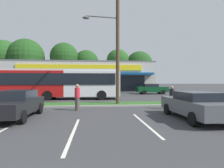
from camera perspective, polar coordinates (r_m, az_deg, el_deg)
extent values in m
cube|color=#2D5B23|center=(15.55, -8.61, -6.19)|extent=(56.00, 2.20, 0.12)
cube|color=#99968C|center=(14.34, -8.89, -6.79)|extent=(56.00, 0.24, 0.12)
cube|color=silver|center=(9.72, -28.18, -10.98)|extent=(0.12, 4.80, 0.01)
cube|color=silver|center=(7.55, -11.86, -14.36)|extent=(0.12, 4.80, 0.01)
cube|color=silver|center=(8.95, 10.06, -11.90)|extent=(0.12, 4.80, 0.01)
cube|color=#BCB7AD|center=(37.41, -9.00, 1.90)|extent=(26.18, 11.66, 5.20)
cube|color=black|center=(31.55, -9.65, 0.18)|extent=(21.99, 0.08, 2.70)
cube|color=#0F4C8C|center=(30.91, -9.75, 3.24)|extent=(24.61, 1.40, 0.35)
cube|color=yellow|center=(31.59, -9.67, 5.08)|extent=(20.94, 0.16, 0.94)
cube|color=slate|center=(37.55, -9.01, 6.09)|extent=(26.18, 11.66, 0.30)
cylinder|color=#473323|center=(50.78, -30.24, 1.48)|extent=(0.44, 0.44, 5.10)
sphere|color=#23511E|center=(51.12, -30.29, 7.48)|extent=(7.45, 7.45, 7.45)
cylinder|color=#473323|center=(48.51, -24.87, 1.25)|extent=(0.44, 0.44, 4.59)
sphere|color=#1E4719|center=(48.84, -24.92, 7.64)|extent=(8.39, 8.39, 8.39)
cylinder|color=#473323|center=(46.69, -14.49, 1.80)|extent=(0.44, 0.44, 5.37)
sphere|color=#1E4719|center=(47.06, -14.52, 8.17)|extent=(6.75, 6.75, 6.75)
cylinder|color=#473323|center=(48.23, -7.95, 1.17)|extent=(0.44, 0.44, 4.32)
sphere|color=#1E4719|center=(48.46, -7.96, 6.56)|extent=(6.39, 6.39, 6.39)
cylinder|color=#473323|center=(48.49, 1.83, 1.60)|extent=(0.44, 0.44, 5.03)
sphere|color=#23511E|center=(48.77, 1.83, 7.20)|extent=(5.98, 5.98, 5.98)
cylinder|color=#473323|center=(49.49, 8.39, 0.74)|extent=(0.44, 0.44, 3.58)
sphere|color=#1E4719|center=(49.67, 8.40, 5.88)|extent=(7.09, 7.09, 7.09)
cylinder|color=#4C3826|center=(15.61, 1.76, 11.99)|extent=(0.30, 0.30, 9.96)
cylinder|color=#59595B|center=(15.93, -3.07, 19.92)|extent=(2.59, 0.40, 0.10)
ellipsoid|color=#59595B|center=(15.74, -8.04, 19.57)|extent=(0.56, 0.32, 0.24)
cube|color=#B71414|center=(21.61, -23.44, 0.11)|extent=(7.16, 2.66, 2.70)
cube|color=silver|center=(20.45, -6.02, 0.14)|extent=(5.86, 2.64, 2.70)
cube|color=silver|center=(20.88, -15.86, 4.11)|extent=(12.46, 2.48, 0.20)
cube|color=black|center=(19.57, -16.60, 1.49)|extent=(11.91, 0.24, 1.19)
cube|color=black|center=(20.59, 2.20, 1.06)|extent=(0.09, 2.17, 1.51)
cylinder|color=black|center=(21.67, -3.36, -2.98)|extent=(1.00, 0.32, 1.00)
cylinder|color=black|center=(19.33, -3.21, -3.46)|extent=(1.00, 0.32, 1.00)
cylinder|color=black|center=(22.25, -17.69, -2.92)|extent=(1.00, 0.32, 1.00)
cylinder|color=black|center=(19.98, -19.22, -3.37)|extent=(1.00, 0.32, 1.00)
cylinder|color=black|center=(23.32, -26.25, -2.80)|extent=(1.00, 0.32, 1.00)
cylinder|color=black|center=(21.16, -28.61, -3.20)|extent=(1.00, 0.32, 1.00)
cube|color=#333338|center=(14.98, -30.49, -5.95)|extent=(0.08, 0.36, 0.45)
cube|color=#0C3F1E|center=(28.70, 12.19, -1.61)|extent=(4.62, 1.84, 0.78)
cube|color=black|center=(28.61, 11.76, -0.38)|extent=(2.08, 1.62, 0.45)
cylinder|color=black|center=(30.01, 14.29, -2.25)|extent=(0.64, 0.22, 0.64)
cylinder|color=black|center=(28.37, 15.48, -2.44)|extent=(0.64, 0.22, 0.64)
cylinder|color=black|center=(29.17, 8.99, -2.32)|extent=(0.64, 0.22, 0.64)
cylinder|color=black|center=(27.48, 9.89, -2.53)|extent=(0.64, 0.22, 0.64)
cube|color=#515459|center=(10.59, 24.01, -6.29)|extent=(1.81, 4.68, 0.71)
cube|color=black|center=(10.33, 24.67, -3.35)|extent=(1.59, 2.11, 0.41)
cylinder|color=black|center=(11.57, 16.68, -7.40)|extent=(0.22, 0.64, 0.64)
cylinder|color=black|center=(12.31, 24.16, -6.94)|extent=(0.22, 0.64, 0.64)
cylinder|color=black|center=(8.98, 23.77, -9.87)|extent=(0.22, 0.64, 0.64)
cube|color=black|center=(11.12, -27.41, -6.07)|extent=(1.74, 4.37, 0.67)
cube|color=black|center=(11.27, -27.01, -3.01)|extent=(1.53, 1.97, 0.49)
cylinder|color=black|center=(9.63, -25.84, -9.15)|extent=(0.22, 0.64, 0.64)
cylinder|color=black|center=(12.17, -21.35, -7.01)|extent=(0.22, 0.64, 0.64)
cylinder|color=black|center=(12.72, -28.56, -6.72)|extent=(0.22, 0.64, 0.64)
cylinder|color=#726651|center=(13.82, 17.91, -5.71)|extent=(0.28, 0.28, 0.80)
cylinder|color=black|center=(13.76, 17.93, -2.77)|extent=(0.33, 0.33, 0.63)
sphere|color=tan|center=(13.74, 17.93, -1.00)|extent=(0.22, 0.22, 0.22)
cylinder|color=#47423D|center=(12.75, -10.63, -6.10)|extent=(0.30, 0.30, 0.86)
cylinder|color=red|center=(12.68, -10.64, -2.65)|extent=(0.36, 0.36, 0.68)
sphere|color=tan|center=(12.66, -10.65, -0.58)|extent=(0.24, 0.24, 0.24)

